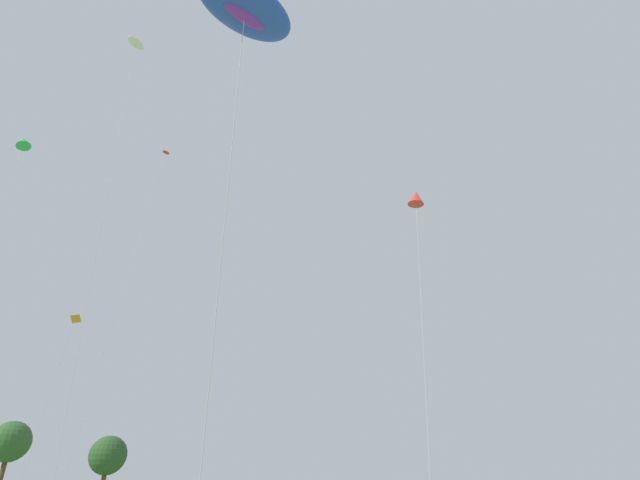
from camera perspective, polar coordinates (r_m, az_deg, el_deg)
The scene contains 8 objects.
big_show_kite at distance 20.97m, azimuth -9.33°, elevation 25.30°, with size 8.56×4.11×18.42m.
small_kite_tiny_distant at distance 37.59m, azimuth -18.28°, elevation 6.78°, with size 2.58×1.03×24.07m.
small_kite_box_yellow at distance 33.00m, azimuth -20.65°, elevation 20.12°, with size 1.13×1.26×25.27m.
small_kite_streamer_purple at distance 23.59m, azimuth 11.05°, elevation 4.69°, with size 1.40×0.89×14.07m.
small_kite_stunt_black at distance 33.88m, azimuth -26.97°, elevation -9.86°, with size 0.79×1.38×11.15m.
small_kite_bird_shape at distance 41.29m, azimuth -31.16°, elevation 9.63°, with size 1.70×4.93×24.13m.
tree_broad_distant at distance 64.65m, azimuth -23.36°, elevation -21.95°, with size 4.12×4.12×7.24m.
tree_pine_center at distance 75.21m, azimuth -32.24°, elevation -19.19°, with size 4.77×4.77×9.42m.
Camera 1 is at (-9.43, 0.07, 1.31)m, focal length 27.63 mm.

